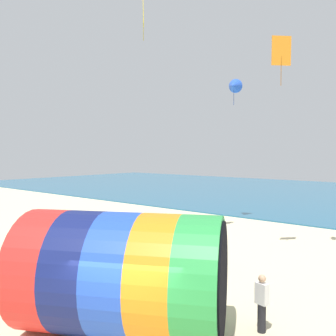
# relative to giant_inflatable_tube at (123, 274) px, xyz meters

# --- Properties ---
(giant_inflatable_tube) EXTENTS (6.55, 5.66, 3.45)m
(giant_inflatable_tube) POSITION_rel_giant_inflatable_tube_xyz_m (0.00, 0.00, 0.00)
(giant_inflatable_tube) COLOR red
(giant_inflatable_tube) RESTS_ON ground
(kite_handler) EXTENTS (0.40, 0.28, 1.66)m
(kite_handler) POSITION_rel_giant_inflatable_tube_xyz_m (2.94, 2.63, -0.88)
(kite_handler) COLOR black
(kite_handler) RESTS_ON ground
(kite_yellow_diamond) EXTENTS (0.75, 0.80, 2.54)m
(kite_yellow_diamond) POSITION_rel_giant_inflatable_tube_xyz_m (-9.16, 10.39, 12.31)
(kite_yellow_diamond) COLOR yellow
(kite_orange_diamond) EXTENTS (0.72, 0.74, 2.36)m
(kite_orange_diamond) POSITION_rel_giant_inflatable_tube_xyz_m (0.12, 10.27, 8.27)
(kite_orange_diamond) COLOR orange
(kite_blue_delta) EXTENTS (1.25, 1.34, 1.90)m
(kite_blue_delta) POSITION_rel_giant_inflatable_tube_xyz_m (-5.88, 16.14, 8.09)
(kite_blue_delta) COLOR blue
(bystander_near_water) EXTENTS (0.24, 0.37, 1.77)m
(bystander_near_water) POSITION_rel_giant_inflatable_tube_xyz_m (-1.21, 6.71, -0.82)
(bystander_near_water) COLOR #726651
(bystander_near_water) RESTS_ON ground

